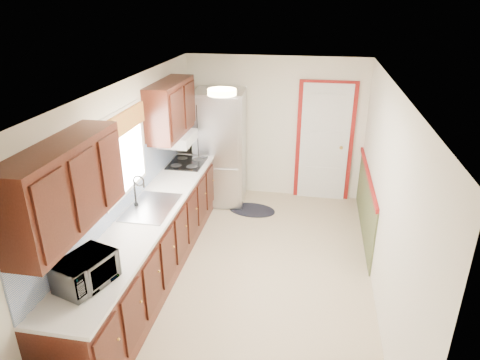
% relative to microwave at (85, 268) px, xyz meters
% --- Properties ---
extents(room_shell, '(3.20, 5.20, 2.52)m').
position_rel_microwave_xyz_m(room_shell, '(1.20, 1.71, 0.09)').
color(room_shell, tan).
rests_on(room_shell, ground).
extents(kitchen_run, '(0.63, 4.00, 2.20)m').
position_rel_microwave_xyz_m(kitchen_run, '(-0.04, 1.42, -0.30)').
color(kitchen_run, '#39150D').
rests_on(kitchen_run, ground).
extents(back_wall_trim, '(1.12, 2.30, 2.08)m').
position_rel_microwave_xyz_m(back_wall_trim, '(2.19, 3.92, -0.22)').
color(back_wall_trim, maroon).
rests_on(back_wall_trim, ground).
extents(ceiling_fixture, '(0.30, 0.30, 0.06)m').
position_rel_microwave_xyz_m(ceiling_fixture, '(0.90, 1.51, 1.25)').
color(ceiling_fixture, '#FFD88C').
rests_on(ceiling_fixture, room_shell).
extents(microwave, '(0.42, 0.56, 0.34)m').
position_rel_microwave_xyz_m(microwave, '(0.00, 0.00, 0.00)').
color(microwave, white).
rests_on(microwave, kitchen_run).
extents(refrigerator, '(0.85, 0.82, 1.90)m').
position_rel_microwave_xyz_m(refrigerator, '(0.36, 3.76, -0.16)').
color(refrigerator, '#B7B7BC').
rests_on(refrigerator, ground).
extents(rug, '(0.82, 0.58, 0.01)m').
position_rel_microwave_xyz_m(rug, '(0.94, 3.44, -1.10)').
color(rug, black).
rests_on(rug, ground).
extents(cooktop, '(0.51, 0.61, 0.02)m').
position_rel_microwave_xyz_m(cooktop, '(0.01, 2.99, -0.16)').
color(cooktop, black).
rests_on(cooktop, kitchen_run).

